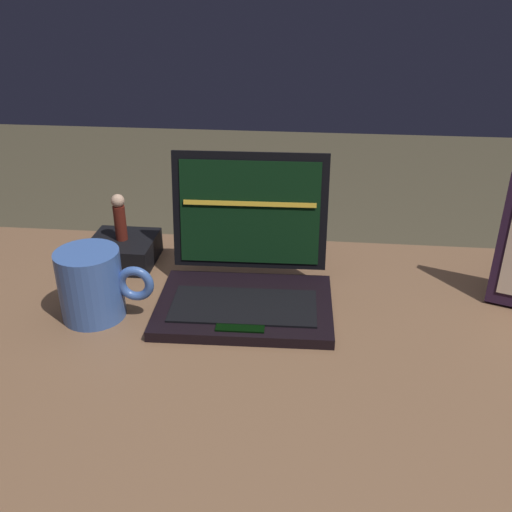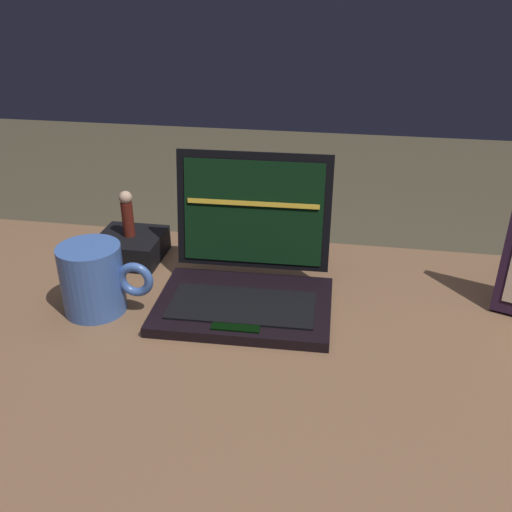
% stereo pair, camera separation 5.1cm
% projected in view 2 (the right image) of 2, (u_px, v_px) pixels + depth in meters
% --- Properties ---
extents(desk, '(1.54, 0.65, 0.75)m').
position_uv_depth(desk, '(288.00, 412.00, 0.85)').
color(desk, brown).
rests_on(desk, ground).
extents(laptop_front, '(0.26, 0.22, 0.21)m').
position_uv_depth(laptop_front, '(247.00, 275.00, 0.87)').
color(laptop_front, black).
rests_on(laptop_front, desk).
extents(figurine_stand, '(0.11, 0.11, 0.04)m').
position_uv_depth(figurine_stand, '(131.00, 247.00, 1.01)').
color(figurine_stand, black).
rests_on(figurine_stand, desk).
extents(figurine, '(0.02, 0.02, 0.08)m').
position_uv_depth(figurine, '(127.00, 213.00, 0.98)').
color(figurine, '#5C1C13').
rests_on(figurine, figurine_stand).
extents(coffee_mug, '(0.14, 0.09, 0.10)m').
position_uv_depth(coffee_mug, '(94.00, 279.00, 0.84)').
color(coffee_mug, '#3E61AA').
rests_on(coffee_mug, desk).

